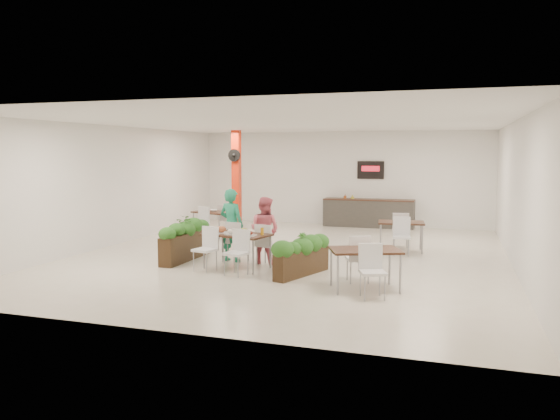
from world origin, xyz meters
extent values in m
plane|color=beige|center=(0.00, 0.00, 0.00)|extent=(12.00, 12.00, 0.00)
cube|color=white|center=(0.00, 6.00, 1.60)|extent=(10.00, 0.10, 3.20)
cube|color=white|center=(0.00, -6.00, 1.60)|extent=(10.00, 0.10, 3.20)
cube|color=white|center=(-5.00, 0.00, 1.60)|extent=(0.10, 12.00, 3.20)
cube|color=white|center=(5.00, 0.00, 1.60)|extent=(0.10, 12.00, 3.20)
cube|color=white|center=(0.00, 0.00, 3.20)|extent=(10.00, 12.00, 0.04)
cube|color=red|center=(-3.00, 3.80, 1.60)|extent=(0.25, 0.25, 3.20)
cylinder|color=black|center=(-3.00, 3.62, 2.40)|extent=(0.40, 0.06, 0.40)
sphere|color=black|center=(-3.00, 3.58, 2.40)|extent=(0.12, 0.12, 0.12)
cube|color=#322F2D|center=(1.00, 5.65, 0.45)|extent=(3.00, 0.60, 0.90)
cube|color=black|center=(1.00, 5.65, 0.92)|extent=(3.00, 0.62, 0.04)
cube|color=black|center=(1.00, 5.96, 1.90)|extent=(0.90, 0.04, 0.60)
cube|color=red|center=(1.00, 5.93, 1.95)|extent=(0.60, 0.02, 0.18)
imported|color=#A44D1B|center=(0.20, 5.65, 1.04)|extent=(0.09, 0.09, 0.19)
imported|color=gold|center=(0.45, 5.65, 1.02)|extent=(0.13, 0.13, 0.17)
cube|color=black|center=(-0.70, -1.77, 0.73)|extent=(1.54, 1.09, 0.04)
cylinder|color=gray|center=(-1.40, -1.96, 0.35)|extent=(0.04, 0.04, 0.71)
cylinder|color=gray|center=(-0.15, -2.25, 0.35)|extent=(0.04, 0.04, 0.71)
cylinder|color=gray|center=(-1.24, -1.30, 0.35)|extent=(0.04, 0.04, 0.71)
cylinder|color=gray|center=(0.00, -1.58, 0.35)|extent=(0.04, 0.04, 0.71)
cube|color=white|center=(-0.95, -1.10, 0.45)|extent=(0.50, 0.50, 0.05)
cube|color=white|center=(-0.99, -1.28, 0.70)|extent=(0.42, 0.13, 0.45)
cylinder|color=gray|center=(-0.75, -0.97, 0.21)|extent=(0.02, 0.02, 0.43)
cylinder|color=gray|center=(-1.08, -0.89, 0.21)|extent=(0.02, 0.02, 0.43)
cylinder|color=gray|center=(-0.82, -1.30, 0.21)|extent=(0.02, 0.02, 0.43)
cylinder|color=gray|center=(-1.16, -1.23, 0.21)|extent=(0.02, 0.02, 0.43)
cube|color=white|center=(-0.17, -1.28, 0.45)|extent=(0.50, 0.50, 0.05)
cube|color=white|center=(-0.21, -1.46, 0.70)|extent=(0.42, 0.13, 0.45)
cylinder|color=gray|center=(0.03, -1.15, 0.21)|extent=(0.02, 0.02, 0.43)
cylinder|color=gray|center=(-0.30, -1.07, 0.21)|extent=(0.02, 0.02, 0.43)
cylinder|color=gray|center=(-0.04, -1.48, 0.21)|extent=(0.02, 0.02, 0.43)
cylinder|color=gray|center=(-0.38, -1.40, 0.21)|extent=(0.02, 0.02, 0.43)
cube|color=white|center=(-1.22, -2.27, 0.45)|extent=(0.50, 0.50, 0.05)
cube|color=white|center=(-1.18, -2.08, 0.70)|extent=(0.42, 0.13, 0.45)
cylinder|color=gray|center=(-1.43, -2.39, 0.21)|extent=(0.02, 0.02, 0.43)
cylinder|color=gray|center=(-1.09, -2.47, 0.21)|extent=(0.02, 0.02, 0.43)
cylinder|color=gray|center=(-1.35, -2.06, 0.21)|extent=(0.02, 0.02, 0.43)
cylinder|color=gray|center=(-1.02, -2.14, 0.21)|extent=(0.02, 0.02, 0.43)
cube|color=white|center=(-0.44, -2.45, 0.45)|extent=(0.50, 0.50, 0.05)
cube|color=white|center=(-0.40, -2.26, 0.70)|extent=(0.42, 0.13, 0.45)
cylinder|color=gray|center=(-0.65, -2.57, 0.21)|extent=(0.02, 0.02, 0.43)
cylinder|color=gray|center=(-0.31, -2.65, 0.21)|extent=(0.02, 0.02, 0.43)
cylinder|color=gray|center=(-0.57, -2.24, 0.21)|extent=(0.02, 0.02, 0.43)
cylinder|color=gray|center=(-0.24, -2.32, 0.21)|extent=(0.02, 0.02, 0.43)
cube|color=white|center=(-1.06, -1.79, 0.76)|extent=(0.36, 0.36, 0.01)
ellipsoid|color=brown|center=(-1.06, -1.79, 0.83)|extent=(0.22, 0.22, 0.13)
cube|color=white|center=(-0.57, -1.68, 0.76)|extent=(0.31, 0.31, 0.01)
ellipsoid|color=orange|center=(-0.57, -1.68, 0.82)|extent=(0.18, 0.18, 0.11)
cube|color=white|center=(-0.33, -1.98, 0.76)|extent=(0.31, 0.31, 0.01)
ellipsoid|color=#45160D|center=(-0.33, -1.98, 0.81)|extent=(0.16, 0.16, 0.10)
cube|color=white|center=(-0.79, -1.94, 0.76)|extent=(0.22, 0.22, 0.01)
ellipsoid|color=white|center=(-0.79, -1.94, 0.80)|extent=(0.12, 0.12, 0.07)
cylinder|color=orange|center=(-0.13, -1.75, 0.82)|extent=(0.07, 0.07, 0.15)
imported|color=brown|center=(-1.21, -1.55, 0.80)|extent=(0.12, 0.12, 0.10)
imported|color=#22956A|center=(-1.10, -1.12, 0.84)|extent=(0.68, 0.53, 1.67)
imported|color=#EC687C|center=(-0.30, -1.12, 0.75)|extent=(0.84, 0.72, 1.51)
cube|color=black|center=(-2.18, -1.32, 0.32)|extent=(0.34, 1.92, 0.64)
ellipsoid|color=#1E4F16|center=(-2.19, -2.12, 0.76)|extent=(0.40, 0.40, 0.32)
ellipsoid|color=#1E4F16|center=(-2.18, -1.72, 0.76)|extent=(0.40, 0.40, 0.32)
ellipsoid|color=#1E4F16|center=(-2.18, -1.32, 0.76)|extent=(0.40, 0.40, 0.32)
ellipsoid|color=#1E4F16|center=(-2.17, -0.91, 0.76)|extent=(0.40, 0.40, 0.32)
ellipsoid|color=#1E4F16|center=(-2.17, -0.51, 0.76)|extent=(0.40, 0.40, 0.32)
imported|color=#1E4F16|center=(-2.18, -1.32, 0.85)|extent=(0.37, 0.32, 0.41)
cube|color=black|center=(0.83, -2.04, 0.27)|extent=(0.79, 1.59, 0.53)
ellipsoid|color=#1E4F16|center=(0.61, -2.65, 0.65)|extent=(0.40, 0.40, 0.32)
ellipsoid|color=#1E4F16|center=(0.72, -2.34, 0.65)|extent=(0.40, 0.40, 0.32)
ellipsoid|color=#1E4F16|center=(0.83, -2.04, 0.65)|extent=(0.40, 0.40, 0.32)
ellipsoid|color=#1E4F16|center=(0.94, -1.73, 0.65)|extent=(0.40, 0.40, 0.32)
ellipsoid|color=#1E4F16|center=(1.05, -1.43, 0.65)|extent=(0.40, 0.40, 0.32)
imported|color=#1E4F16|center=(0.83, -2.04, 0.71)|extent=(0.19, 0.19, 0.35)
cube|color=black|center=(-3.06, 2.15, 0.73)|extent=(1.33, 1.09, 0.04)
cylinder|color=gray|center=(-3.65, 2.00, 0.35)|extent=(0.04, 0.04, 0.71)
cylinder|color=gray|center=(-2.67, 1.68, 0.35)|extent=(0.04, 0.04, 0.71)
cylinder|color=gray|center=(-3.45, 2.62, 0.35)|extent=(0.04, 0.04, 0.71)
cylinder|color=gray|center=(-2.47, 2.30, 0.35)|extent=(0.04, 0.04, 0.71)
cube|color=white|center=(-2.88, 2.72, 0.45)|extent=(0.53, 0.53, 0.05)
cube|color=white|center=(-2.93, 2.54, 0.70)|extent=(0.41, 0.17, 0.45)
cylinder|color=gray|center=(-2.66, 2.83, 0.21)|extent=(0.02, 0.02, 0.43)
cylinder|color=gray|center=(-2.98, 2.93, 0.21)|extent=(0.02, 0.02, 0.43)
cylinder|color=gray|center=(-2.77, 2.50, 0.21)|extent=(0.02, 0.02, 0.43)
cylinder|color=gray|center=(-3.09, 2.61, 0.21)|extent=(0.02, 0.02, 0.43)
cube|color=white|center=(-3.25, 1.58, 0.45)|extent=(0.53, 0.53, 0.05)
cube|color=white|center=(-3.19, 1.76, 0.70)|extent=(0.41, 0.17, 0.45)
cylinder|color=gray|center=(-3.46, 1.47, 0.21)|extent=(0.02, 0.02, 0.43)
cylinder|color=gray|center=(-3.14, 1.36, 0.21)|extent=(0.02, 0.02, 0.43)
cylinder|color=gray|center=(-3.36, 1.79, 0.21)|extent=(0.02, 0.02, 0.43)
cylinder|color=gray|center=(-3.03, 1.69, 0.21)|extent=(0.02, 0.02, 0.43)
imported|color=white|center=(-3.06, 2.15, 0.78)|extent=(0.22, 0.22, 0.05)
cube|color=black|center=(2.47, 1.39, 0.73)|extent=(1.21, 0.88, 0.04)
cylinder|color=gray|center=(2.01, 1.02, 0.35)|extent=(0.04, 0.04, 0.71)
cylinder|color=gray|center=(3.01, 1.14, 0.35)|extent=(0.04, 0.04, 0.71)
cylinder|color=gray|center=(1.94, 1.65, 0.35)|extent=(0.04, 0.04, 0.71)
cylinder|color=gray|center=(2.94, 1.76, 0.35)|extent=(0.04, 0.04, 0.71)
cube|color=white|center=(2.40, 1.99, 0.45)|extent=(0.47, 0.47, 0.05)
cube|color=white|center=(2.43, 1.80, 0.70)|extent=(0.42, 0.09, 0.45)
cylinder|color=gray|center=(2.55, 2.18, 0.21)|extent=(0.02, 0.02, 0.43)
cylinder|color=gray|center=(2.21, 2.14, 0.21)|extent=(0.02, 0.02, 0.43)
cylinder|color=gray|center=(2.59, 1.84, 0.21)|extent=(0.02, 0.02, 0.43)
cylinder|color=gray|center=(2.25, 1.80, 0.21)|extent=(0.02, 0.02, 0.43)
cube|color=white|center=(2.55, 0.79, 0.45)|extent=(0.47, 0.47, 0.05)
cube|color=white|center=(2.52, 0.98, 0.70)|extent=(0.42, 0.09, 0.45)
cylinder|color=gray|center=(2.40, 0.61, 0.21)|extent=(0.02, 0.02, 0.43)
cylinder|color=gray|center=(2.73, 0.65, 0.21)|extent=(0.02, 0.02, 0.43)
cylinder|color=gray|center=(2.36, 0.94, 0.21)|extent=(0.02, 0.02, 0.43)
cylinder|color=gray|center=(2.69, 0.98, 0.21)|extent=(0.02, 0.02, 0.43)
imported|color=white|center=(2.47, 1.39, 0.78)|extent=(0.22, 0.22, 0.05)
cube|color=black|center=(2.23, -2.81, 0.73)|extent=(1.45, 1.22, 0.04)
cylinder|color=gray|center=(1.85, -3.34, 0.35)|extent=(0.04, 0.04, 0.71)
cylinder|color=gray|center=(2.88, -2.93, 0.35)|extent=(0.04, 0.04, 0.71)
cylinder|color=gray|center=(1.59, -2.69, 0.35)|extent=(0.04, 0.04, 0.71)
cylinder|color=gray|center=(2.62, -2.28, 0.35)|extent=(0.04, 0.04, 0.71)
cube|color=white|center=(2.01, -2.25, 0.45)|extent=(0.55, 0.55, 0.05)
cube|color=white|center=(2.08, -2.43, 0.70)|extent=(0.40, 0.19, 0.45)
cylinder|color=gray|center=(2.10, -2.03, 0.21)|extent=(0.02, 0.02, 0.43)
cylinder|color=gray|center=(1.79, -2.16, 0.21)|extent=(0.02, 0.02, 0.43)
cylinder|color=gray|center=(2.23, -2.35, 0.21)|extent=(0.02, 0.02, 0.43)
cylinder|color=gray|center=(1.91, -2.47, 0.21)|extent=(0.02, 0.02, 0.43)
cube|color=white|center=(2.46, -3.36, 0.45)|extent=(0.55, 0.55, 0.05)
cube|color=white|center=(2.38, -3.19, 0.70)|extent=(0.40, 0.19, 0.45)
cylinder|color=gray|center=(2.36, -3.59, 0.21)|extent=(0.02, 0.02, 0.43)
cylinder|color=gray|center=(2.68, -3.46, 0.21)|extent=(0.02, 0.02, 0.43)
cylinder|color=gray|center=(2.23, -3.27, 0.21)|extent=(0.02, 0.02, 0.43)
cylinder|color=gray|center=(2.55, -3.14, 0.21)|extent=(0.02, 0.02, 0.43)
camera|label=1|loc=(3.76, -12.54, 2.49)|focal=35.00mm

